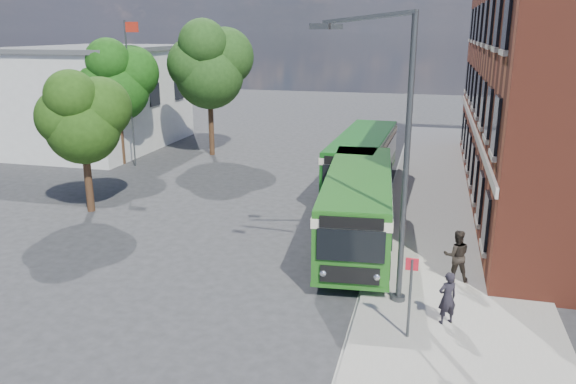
# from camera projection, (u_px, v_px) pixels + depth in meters

# --- Properties ---
(ground) EXTENTS (120.00, 120.00, 0.00)m
(ground) POSITION_uv_depth(u_px,v_px,m) (261.00, 263.00, 21.10)
(ground) COLOR #2A2A2D
(ground) RESTS_ON ground
(pavement) EXTENTS (6.00, 48.00, 0.15)m
(pavement) POSITION_uv_depth(u_px,v_px,m) (450.00, 212.00, 26.83)
(pavement) COLOR gray
(pavement) RESTS_ON ground
(kerb_line) EXTENTS (0.12, 48.00, 0.01)m
(kerb_line) POSITION_uv_depth(u_px,v_px,m) (386.00, 208.00, 27.59)
(kerb_line) COLOR beige
(kerb_line) RESTS_ON ground
(white_building) EXTENTS (9.40, 13.40, 7.30)m
(white_building) POSITION_uv_depth(u_px,v_px,m) (99.00, 97.00, 41.14)
(white_building) COLOR silver
(white_building) RESTS_ON ground
(flagpole) EXTENTS (0.95, 0.10, 9.00)m
(flagpole) POSITION_uv_depth(u_px,v_px,m) (130.00, 88.00, 34.80)
(flagpole) COLOR #3C3F42
(flagpole) RESTS_ON ground
(street_lamp) EXTENTS (2.96, 2.38, 9.00)m
(street_lamp) POSITION_uv_depth(u_px,v_px,m) (394.00, 158.00, 16.74)
(street_lamp) COLOR #3C3F42
(street_lamp) RESTS_ON ground
(bus_stop_sign) EXTENTS (0.35, 0.08, 2.52)m
(bus_stop_sign) POSITION_uv_depth(u_px,v_px,m) (410.00, 293.00, 15.43)
(bus_stop_sign) COLOR #3C3F42
(bus_stop_sign) RESTS_ON ground
(bus_front) EXTENTS (3.46, 10.64, 3.02)m
(bus_front) POSITION_uv_depth(u_px,v_px,m) (358.00, 201.00, 22.50)
(bus_front) COLOR #215F19
(bus_front) RESTS_ON ground
(bus_rear) EXTENTS (2.90, 10.58, 3.02)m
(bus_rear) POSITION_uv_depth(u_px,v_px,m) (363.00, 156.00, 30.53)
(bus_rear) COLOR #145917
(bus_rear) RESTS_ON ground
(pedestrian_a) EXTENTS (0.70, 0.64, 1.61)m
(pedestrian_a) POSITION_uv_depth(u_px,v_px,m) (447.00, 298.00, 16.32)
(pedestrian_a) COLOR black
(pedestrian_a) RESTS_ON pavement
(pedestrian_b) EXTENTS (0.97, 0.80, 1.81)m
(pedestrian_b) POSITION_uv_depth(u_px,v_px,m) (457.00, 255.00, 19.13)
(pedestrian_b) COLOR black
(pedestrian_b) RESTS_ON pavement
(tree_left) EXTENTS (4.02, 3.82, 6.79)m
(tree_left) POSITION_uv_depth(u_px,v_px,m) (82.00, 117.00, 25.86)
(tree_left) COLOR #3C2615
(tree_left) RESTS_ON ground
(tree_mid) EXTENTS (4.74, 4.51, 8.00)m
(tree_mid) POSITION_uv_depth(u_px,v_px,m) (117.00, 80.00, 35.19)
(tree_mid) COLOR #3C2615
(tree_mid) RESTS_ON ground
(tree_right) EXTENTS (5.44, 5.17, 9.19)m
(tree_right) POSITION_uv_depth(u_px,v_px,m) (210.00, 64.00, 37.58)
(tree_right) COLOR #3C2615
(tree_right) RESTS_ON ground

